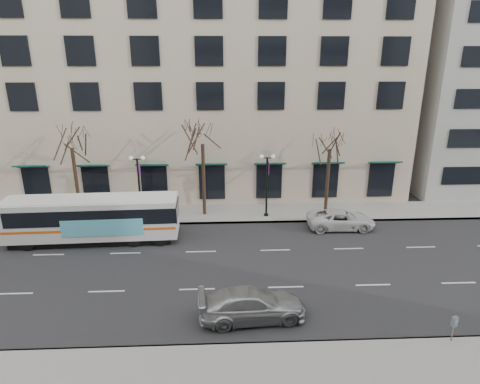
{
  "coord_description": "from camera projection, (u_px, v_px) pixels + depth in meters",
  "views": [
    {
      "loc": [
        1.53,
        -21.91,
        12.24
      ],
      "look_at": [
        2.64,
        2.8,
        4.0
      ],
      "focal_mm": 30.0,
      "sensor_mm": 36.0,
      "label": 1
    }
  ],
  "objects": [
    {
      "name": "tree_far_left",
      "position": [
        70.0,
        136.0,
        30.37
      ],
      "size": [
        3.6,
        3.6,
        8.34
      ],
      "color": "black",
      "rests_on": "ground"
    },
    {
      "name": "city_bus",
      "position": [
        93.0,
        218.0,
        27.8
      ],
      "size": [
        11.91,
        3.02,
        3.21
      ],
      "rotation": [
        0.0,
        0.0,
        0.04
      ],
      "color": "silver",
      "rests_on": "ground"
    },
    {
      "name": "pay_station",
      "position": [
        454.0,
        324.0,
        17.82
      ],
      "size": [
        0.31,
        0.25,
        1.24
      ],
      "rotation": [
        0.0,
        0.0,
        0.35
      ],
      "color": "gray",
      "rests_on": "sidewalk_near"
    },
    {
      "name": "sidewalk_far",
      "position": [
        265.0,
        213.0,
        33.29
      ],
      "size": [
        80.0,
        4.0,
        0.15
      ],
      "primitive_type": "cube",
      "color": "gray",
      "rests_on": "ground"
    },
    {
      "name": "tree_far_mid",
      "position": [
        202.0,
        132.0,
        30.73
      ],
      "size": [
        3.6,
        3.6,
        8.55
      ],
      "color": "black",
      "rests_on": "ground"
    },
    {
      "name": "white_pickup",
      "position": [
        341.0,
        219.0,
        30.27
      ],
      "size": [
        5.11,
        2.43,
        1.41
      ],
      "primitive_type": "imported",
      "rotation": [
        0.0,
        0.0,
        1.55
      ],
      "color": "silver",
      "rests_on": "ground"
    },
    {
      "name": "ground",
      "position": [
        199.0,
        269.0,
        24.57
      ],
      "size": [
        160.0,
        160.0,
        0.0
      ],
      "primitive_type": "plane",
      "color": "black",
      "rests_on": "ground"
    },
    {
      "name": "tree_far_right",
      "position": [
        331.0,
        137.0,
        31.3
      ],
      "size": [
        3.6,
        3.6,
        8.06
      ],
      "color": "black",
      "rests_on": "ground"
    },
    {
      "name": "lamp_post_right",
      "position": [
        267.0,
        183.0,
        31.62
      ],
      "size": [
        1.22,
        0.45,
        5.21
      ],
      "color": "black",
      "rests_on": "ground"
    },
    {
      "name": "building_hotel",
      "position": [
        186.0,
        61.0,
        40.59
      ],
      "size": [
        40.0,
        20.0,
        24.0
      ],
      "primitive_type": "cube",
      "color": "#C3AD95",
      "rests_on": "ground"
    },
    {
      "name": "silver_car",
      "position": [
        252.0,
        304.0,
        19.69
      ],
      "size": [
        5.46,
        2.61,
        1.54
      ],
      "primitive_type": "imported",
      "rotation": [
        0.0,
        0.0,
        1.66
      ],
      "color": "#B3B7BB",
      "rests_on": "ground"
    },
    {
      "name": "lamp_post_left",
      "position": [
        139.0,
        184.0,
        31.2
      ],
      "size": [
        1.22,
        0.45,
        5.21
      ],
      "color": "black",
      "rests_on": "ground"
    }
  ]
}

